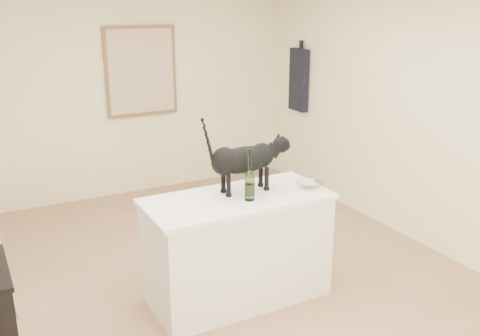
% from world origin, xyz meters
% --- Properties ---
extents(floor, '(5.50, 5.50, 0.00)m').
position_xyz_m(floor, '(0.00, 0.00, 0.00)').
color(floor, '#AB7C5B').
rests_on(floor, ground).
extents(wall_back, '(4.50, 0.00, 4.50)m').
position_xyz_m(wall_back, '(0.00, 2.75, 1.30)').
color(wall_back, '#FDF1C4').
rests_on(wall_back, ground).
extents(wall_right, '(0.00, 5.50, 5.50)m').
position_xyz_m(wall_right, '(2.25, 0.00, 1.30)').
color(wall_right, '#FDF1C4').
rests_on(wall_right, ground).
extents(island_base, '(1.44, 0.67, 0.86)m').
position_xyz_m(island_base, '(0.10, -0.20, 0.43)').
color(island_base, white).
rests_on(island_base, floor).
extents(island_top, '(1.50, 0.70, 0.04)m').
position_xyz_m(island_top, '(0.10, -0.20, 0.88)').
color(island_top, white).
rests_on(island_top, island_base).
extents(artwork_frame, '(0.90, 0.03, 1.10)m').
position_xyz_m(artwork_frame, '(0.30, 2.72, 1.55)').
color(artwork_frame, brown).
rests_on(artwork_frame, wall_back).
extents(artwork_canvas, '(0.82, 0.00, 1.02)m').
position_xyz_m(artwork_canvas, '(0.30, 2.70, 1.55)').
color(artwork_canvas, beige).
rests_on(artwork_canvas, wall_back).
extents(hanging_garment, '(0.08, 0.34, 0.80)m').
position_xyz_m(hanging_garment, '(2.19, 2.05, 1.40)').
color(hanging_garment, black).
rests_on(hanging_garment, wall_right).
extents(black_cat, '(0.70, 0.23, 0.48)m').
position_xyz_m(black_cat, '(0.21, -0.11, 1.14)').
color(black_cat, black).
rests_on(black_cat, island_top).
extents(wine_bottle, '(0.08, 0.08, 0.37)m').
position_xyz_m(wine_bottle, '(0.15, -0.31, 1.08)').
color(wine_bottle, '#295B24').
rests_on(wine_bottle, island_top).
extents(glass_bowl, '(0.26, 0.26, 0.05)m').
position_xyz_m(glass_bowl, '(0.73, -0.29, 0.93)').
color(glass_bowl, white).
rests_on(glass_bowl, island_top).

